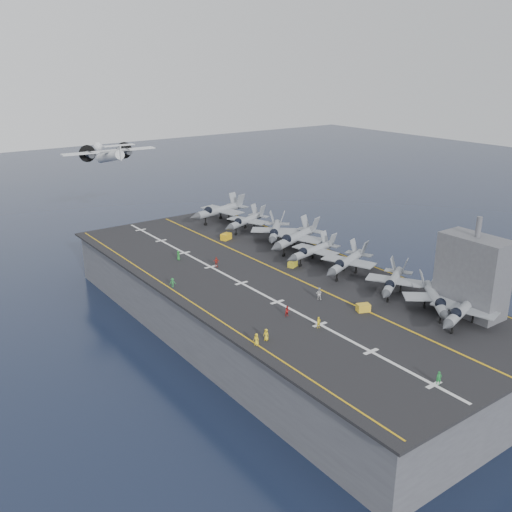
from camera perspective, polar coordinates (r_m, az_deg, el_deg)
ground at (r=105.34m, az=1.29°, el=-7.28°), size 500.00×500.00×0.00m
hull at (r=103.22m, az=1.31°, el=-4.79°), size 36.00×90.00×10.00m
flight_deck at (r=101.24m, az=1.33°, el=-2.10°), size 38.00×92.00×0.40m
foul_line at (r=102.89m, az=2.66°, el=-1.63°), size 0.35×90.00×0.02m
landing_centerline at (r=97.88m, az=-1.47°, el=-2.72°), size 0.50×90.00×0.02m
deck_edge_port at (r=92.58m, az=-7.10°, el=-4.18°), size 0.25×90.00×0.02m
deck_edge_stbd at (r=112.68m, az=8.84°, el=0.02°), size 0.25×90.00×0.02m
island_superstructure at (r=89.95m, az=20.92°, el=-0.93°), size 5.00×10.00×15.00m
fighter_jet_0 at (r=87.45m, az=19.99°, el=-4.98°), size 15.89×12.75×4.81m
fighter_jet_1 at (r=90.14m, az=17.50°, el=-3.99°), size 15.86×16.45×4.78m
fighter_jet_2 at (r=95.34m, az=13.55°, el=-2.40°), size 15.97×14.38×4.62m
fighter_jet_3 at (r=102.23m, az=9.08°, el=-0.52°), size 16.83×14.08×4.98m
fighter_jet_4 at (r=108.01m, az=5.72°, el=0.62°), size 15.02×11.49×4.69m
fighter_jet_5 at (r=114.01m, az=4.00°, el=1.93°), size 19.20×15.97×5.70m
fighter_jet_6 at (r=118.94m, az=1.93°, el=2.59°), size 17.70×18.02×5.27m
fighter_jet_7 at (r=127.18m, az=-1.01°, el=3.60°), size 16.63×13.97×4.92m
fighter_jet_8 at (r=134.96m, az=-3.67°, el=4.65°), size 18.39×14.17×5.72m
tow_cart_a at (r=88.50m, az=10.67°, el=-5.10°), size 2.30×1.92×1.18m
tow_cart_b at (r=105.53m, az=3.68°, el=-0.80°), size 2.12×1.77×1.09m
tow_cart_c at (r=121.43m, az=-3.01°, el=1.95°), size 2.63×2.17×1.35m
crew_0 at (r=78.34m, az=1.02°, el=-7.87°), size 0.97×1.18×1.68m
crew_1 at (r=82.23m, az=6.28°, el=-6.62°), size 1.03×0.71×1.68m
crew_2 at (r=85.36m, az=3.16°, el=-5.53°), size 1.06×0.75×1.68m
crew_3 at (r=96.94m, az=-8.34°, el=-2.65°), size 1.15×1.00×1.60m
crew_4 at (r=105.39m, az=-4.00°, el=-0.60°), size 1.36×1.16×1.91m
crew_5 at (r=109.90m, az=-7.77°, el=0.08°), size 1.20×1.33×1.85m
crew_6 at (r=71.83m, az=17.82°, el=-11.55°), size 1.20×1.16×1.68m
crew_7 at (r=91.60m, az=6.30°, el=-3.75°), size 1.39×1.42×1.99m
transport_plane at (r=143.74m, az=-14.41°, el=9.60°), size 23.37×16.50×5.36m
crew_8 at (r=77.10m, az=0.04°, el=-8.33°), size 0.97×1.18×1.68m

